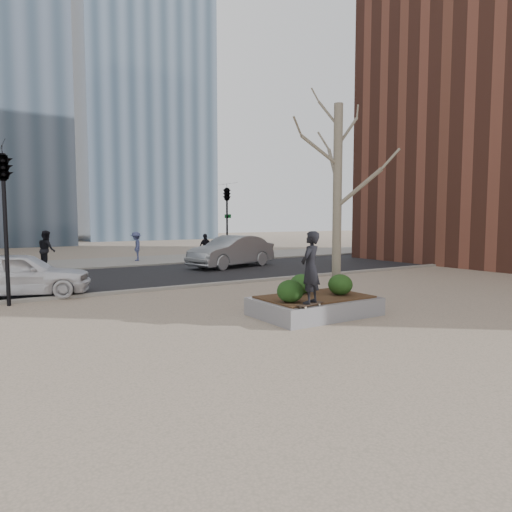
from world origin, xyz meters
TOP-DOWN VIEW (x-y plane):
  - ground at (0.00, 0.00)m, footprint 120.00×120.00m
  - street at (0.00, 10.00)m, footprint 60.00×8.00m
  - far_sidewalk at (0.00, 17.00)m, footprint 60.00×6.00m
  - planter at (1.00, 0.00)m, footprint 3.00×2.00m
  - planter_mulch at (1.00, 0.00)m, footprint 2.70×1.70m
  - sycamore_tree at (2.00, 0.30)m, footprint 2.80×2.80m
  - shrub_left at (-0.05, -0.37)m, footprint 0.63×0.63m
  - shrub_middle at (0.96, 0.49)m, footprint 0.61×0.61m
  - shrub_right at (1.68, -0.21)m, footprint 0.63×0.63m
  - skateboard at (0.15, -0.87)m, footprint 0.81×0.37m
  - skateboarder at (0.15, -0.87)m, footprint 0.72×0.62m
  - police_car at (-5.06, 7.00)m, footprint 4.46×2.85m
  - car_silver at (4.82, 11.10)m, footprint 5.07×2.94m
  - car_third at (16.70, 12.06)m, footprint 4.68×2.83m
  - pedestrian_a at (-3.16, 15.25)m, footprint 0.83×1.00m
  - pedestrian_b at (1.83, 17.00)m, footprint 0.88×1.21m
  - pedestrian_c at (5.25, 14.94)m, footprint 0.97×0.56m
  - traffic_light_near at (-5.50, 5.60)m, footprint 0.60×2.48m
  - traffic_light_far at (6.50, 14.60)m, footprint 0.60×2.48m
  - building_glass_b at (12.00, 48.00)m, footprint 15.00×15.00m

SIDE VIEW (x-z plane):
  - ground at x=0.00m, z-range 0.00..0.00m
  - street at x=0.00m, z-range 0.00..0.02m
  - far_sidewalk at x=0.00m, z-range 0.00..0.02m
  - planter at x=1.00m, z-range 0.00..0.45m
  - planter_mulch at x=1.00m, z-range 0.45..0.49m
  - skateboard at x=0.15m, z-range 0.45..0.53m
  - car_third at x=16.70m, z-range 0.02..1.29m
  - police_car at x=-5.06m, z-range 0.02..1.43m
  - shrub_middle at x=0.96m, z-range 0.49..1.01m
  - shrub_right at x=1.68m, z-range 0.49..1.03m
  - shrub_left at x=-0.05m, z-range 0.49..1.03m
  - pedestrian_c at x=5.25m, z-range 0.02..1.59m
  - car_silver at x=4.82m, z-range 0.02..1.60m
  - pedestrian_b at x=1.83m, z-range 0.02..1.70m
  - pedestrian_a at x=-3.16m, z-range 0.02..1.88m
  - skateboarder at x=0.15m, z-range 0.53..2.18m
  - traffic_light_near at x=-5.50m, z-range 0.00..4.50m
  - traffic_light_far at x=6.50m, z-range 0.00..4.50m
  - sycamore_tree at x=2.00m, z-range 0.49..7.09m
  - building_glass_b at x=12.00m, z-range 0.00..55.00m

